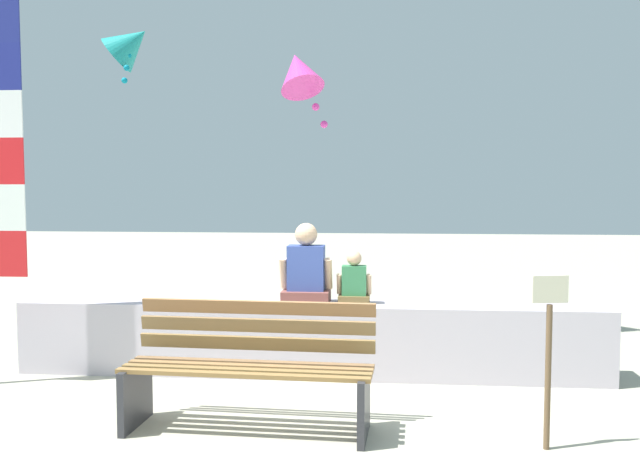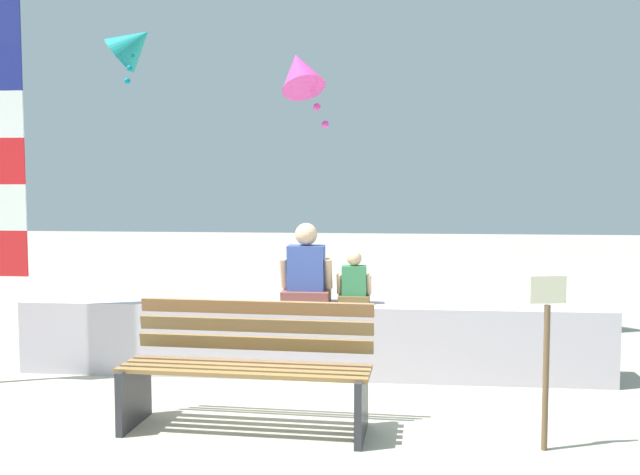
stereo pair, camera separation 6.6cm
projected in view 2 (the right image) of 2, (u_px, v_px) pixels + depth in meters
name	position (u px, v px, depth m)	size (l,w,h in m)	color
ground_plane	(291.00, 419.00, 5.26)	(40.00, 40.00, 0.00)	#A8A590
seawall_ledge	(310.00, 339.00, 6.48)	(5.34, 0.50, 0.66)	#BAB0BC
park_bench	(248.00, 369.00, 5.05)	(1.79, 0.70, 0.88)	olive
person_adult	(306.00, 272.00, 6.44)	(0.48, 0.35, 0.73)	brown
person_child	(354.00, 283.00, 6.41)	(0.31, 0.23, 0.48)	brown
kite_magenta	(300.00, 72.00, 7.39)	(0.72, 0.76, 0.88)	#DB3D9E
kite_teal	(134.00, 44.00, 9.59)	(0.79, 0.65, 0.97)	teal
sign_post	(547.00, 346.00, 4.59)	(0.24, 0.06, 1.15)	brown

